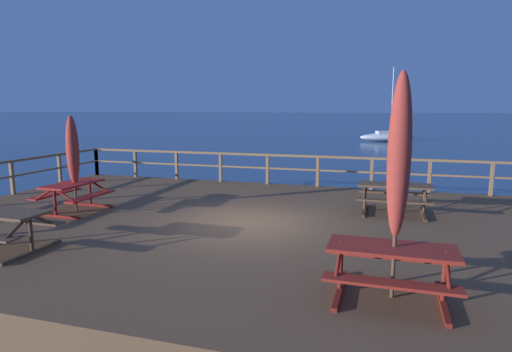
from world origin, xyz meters
name	(u,v)px	position (x,y,z in m)	size (l,w,h in m)	color
ground_plane	(246,257)	(0.00, 0.00, 0.00)	(600.00, 600.00, 0.00)	navy
wooden_deck	(246,240)	(0.00, 0.00, 0.43)	(16.48, 10.63, 0.86)	brown
railing_waterside_far	(292,164)	(0.00, 5.17, 1.61)	(16.28, 0.10, 1.09)	brown
picnic_table_mid_right	(391,261)	(3.26, -3.31, 1.42)	(1.78, 1.41, 0.78)	maroon
picnic_table_mid_centre	(73,191)	(-4.71, -0.27, 1.41)	(1.41, 1.69, 0.78)	maroon
picnic_table_front_left	(394,192)	(3.38, 1.96, 1.42)	(1.83, 1.41, 0.78)	brown
picnic_table_back_right	(4,222)	(-3.80, -3.27, 1.41)	(1.68, 1.43, 0.78)	brown
patio_umbrella_tall_back_right	(399,157)	(3.29, -3.28, 2.90)	(0.32, 0.32, 3.21)	#4C3828
patio_umbrella_short_back	(73,151)	(-4.69, -0.20, 2.46)	(0.32, 0.32, 2.52)	#4C3828
patio_umbrella_tall_back_left	(398,134)	(3.40, 1.96, 2.91)	(0.32, 0.32, 3.23)	#4C3828
sailboat_distant	(388,137)	(3.24, 38.45, 0.51)	(6.21, 3.69, 7.72)	silver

